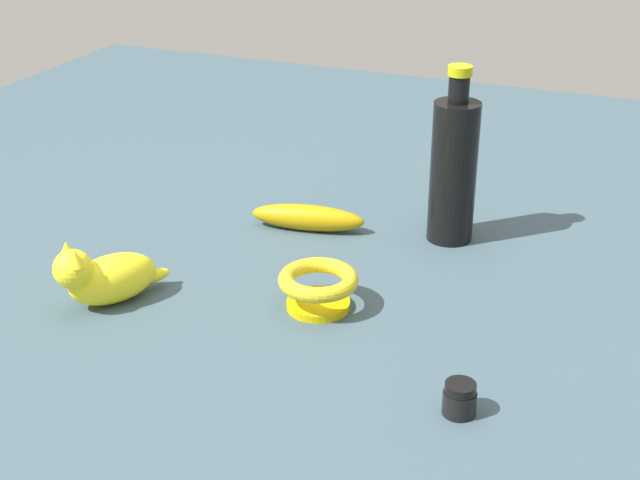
% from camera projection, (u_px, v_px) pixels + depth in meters
% --- Properties ---
extents(ground, '(2.00, 2.00, 0.00)m').
position_uv_depth(ground, '(320.00, 273.00, 1.23)').
color(ground, '#384C56').
extents(nail_polish_jar, '(0.04, 0.04, 0.04)m').
position_uv_depth(nail_polish_jar, '(460.00, 399.00, 0.94)').
color(nail_polish_jar, black).
rests_on(nail_polish_jar, ground).
extents(bowl, '(0.10, 0.10, 0.05)m').
position_uv_depth(bowl, '(318.00, 286.00, 1.13)').
color(bowl, '#CDB108').
rests_on(bowl, ground).
extents(bottle_tall, '(0.07, 0.07, 0.26)m').
position_uv_depth(bottle_tall, '(454.00, 168.00, 1.28)').
color(bottle_tall, black).
rests_on(bottle_tall, ground).
extents(banana, '(0.07, 0.17, 0.04)m').
position_uv_depth(banana, '(308.00, 218.00, 1.35)').
color(banana, '#B58B0B').
rests_on(banana, ground).
extents(cat_figurine, '(0.14, 0.11, 0.09)m').
position_uv_depth(cat_figurine, '(104.00, 276.00, 1.14)').
color(cat_figurine, yellow).
rests_on(cat_figurine, ground).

